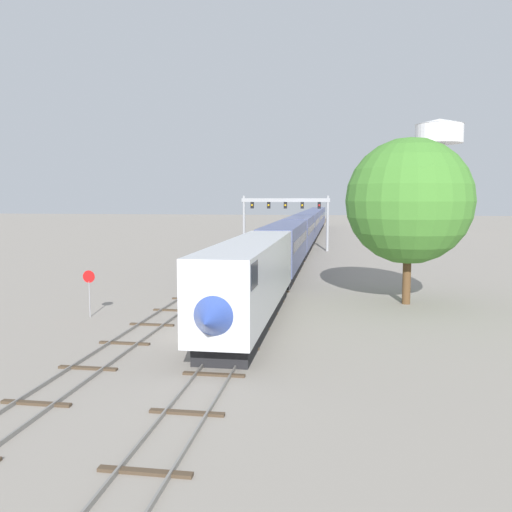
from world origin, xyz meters
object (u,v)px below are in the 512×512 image
object	(u,v)px
passenger_train	(305,229)
stop_sign	(89,287)
trackside_tree_left	(409,201)
water_tower	(439,142)
signal_gantry	(285,210)

from	to	relation	value
passenger_train	stop_sign	bearing A→B (deg)	-101.20
stop_sign	trackside_tree_left	distance (m)	21.53
passenger_train	trackside_tree_left	world-z (taller)	trackside_tree_left
water_tower	trackside_tree_left	distance (m)	87.12
water_tower	trackside_tree_left	xyz separation A→B (m)	(-16.37, -84.71, -12.09)
passenger_train	signal_gantry	size ratio (longest dim) A/B	9.98
stop_sign	trackside_tree_left	bearing A→B (deg)	20.00
passenger_train	water_tower	bearing A→B (deg)	57.83
water_tower	trackside_tree_left	bearing A→B (deg)	-100.94
water_tower	trackside_tree_left	size ratio (longest dim) A/B	2.13
trackside_tree_left	stop_sign	bearing A→B (deg)	-160.00
water_tower	signal_gantry	bearing A→B (deg)	-120.12
signal_gantry	water_tower	xyz separation A→B (m)	(28.26, 48.71, 13.57)
passenger_train	trackside_tree_left	distance (m)	44.63
signal_gantry	stop_sign	bearing A→B (deg)	-100.18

